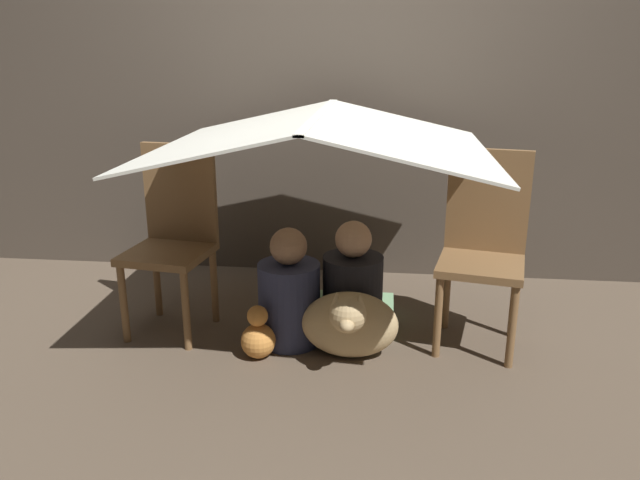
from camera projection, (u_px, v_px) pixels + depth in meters
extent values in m
plane|color=brown|center=(315.00, 358.00, 2.85)|extent=(8.80, 8.80, 0.00)
cube|color=#4C4238|center=(338.00, 66.00, 3.59)|extent=(7.00, 0.05, 2.50)
cylinder|color=brown|center=(124.00, 304.00, 2.96)|extent=(0.04, 0.04, 0.39)
cylinder|color=brown|center=(186.00, 311.00, 2.88)|extent=(0.04, 0.04, 0.39)
cylinder|color=brown|center=(157.00, 280.00, 3.25)|extent=(0.04, 0.04, 0.39)
cylinder|color=brown|center=(214.00, 286.00, 3.18)|extent=(0.04, 0.04, 0.39)
cube|color=brown|center=(167.00, 254.00, 3.00)|extent=(0.43, 0.43, 0.04)
cube|color=brown|center=(180.00, 193.00, 3.08)|extent=(0.38, 0.08, 0.49)
cylinder|color=brown|center=(438.00, 317.00, 2.81)|extent=(0.04, 0.04, 0.39)
cylinder|color=brown|center=(512.00, 327.00, 2.72)|extent=(0.04, 0.04, 0.39)
cylinder|color=brown|center=(447.00, 291.00, 3.11)|extent=(0.04, 0.04, 0.39)
cylinder|color=brown|center=(514.00, 299.00, 3.01)|extent=(0.04, 0.04, 0.39)
cube|color=brown|center=(481.00, 265.00, 2.85)|extent=(0.45, 0.45, 0.04)
cube|color=brown|center=(488.00, 201.00, 2.93)|extent=(0.38, 0.11, 0.49)
cube|color=silver|center=(238.00, 132.00, 2.79)|extent=(0.74, 1.34, 0.18)
cube|color=silver|center=(405.00, 135.00, 2.71)|extent=(0.74, 1.34, 0.18)
cube|color=silver|center=(320.00, 114.00, 2.72)|extent=(0.04, 1.34, 0.01)
cylinder|color=#2D3351|center=(289.00, 303.00, 2.96)|extent=(0.29, 0.29, 0.40)
sphere|color=#9E7556|center=(288.00, 246.00, 2.87)|extent=(0.17, 0.17, 0.17)
cylinder|color=black|center=(352.00, 297.00, 3.01)|extent=(0.29, 0.29, 0.41)
sphere|color=tan|center=(353.00, 239.00, 2.92)|extent=(0.17, 0.17, 0.17)
ellipsoid|color=tan|center=(350.00, 325.00, 2.83)|extent=(0.44, 0.22, 0.31)
sphere|color=tan|center=(348.00, 314.00, 2.64)|extent=(0.16, 0.16, 0.16)
ellipsoid|color=tan|center=(347.00, 325.00, 2.57)|extent=(0.06, 0.08, 0.06)
cone|color=tan|center=(337.00, 300.00, 2.62)|extent=(0.06, 0.06, 0.07)
cone|color=tan|center=(360.00, 301.00, 2.61)|extent=(0.06, 0.06, 0.07)
cube|color=#7FB27F|center=(347.00, 314.00, 3.20)|extent=(0.47, 0.37, 0.10)
sphere|color=#D88C3F|center=(258.00, 341.00, 2.84)|extent=(0.16, 0.16, 0.16)
sphere|color=#D88C3F|center=(257.00, 316.00, 2.81)|extent=(0.10, 0.10, 0.10)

